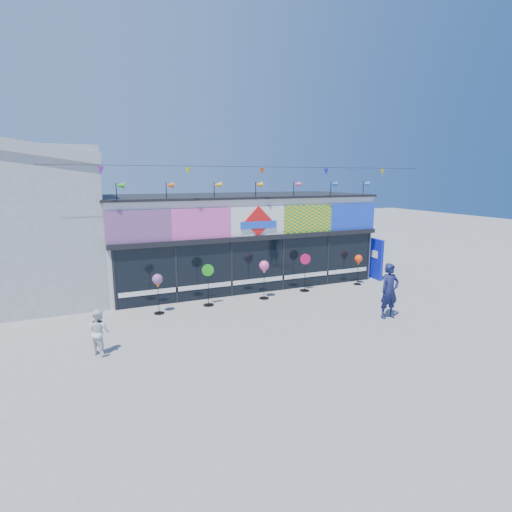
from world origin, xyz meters
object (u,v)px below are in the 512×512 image
blue_sign (376,259)px  spinner_1 (208,284)px  spinner_0 (158,282)px  child (99,332)px  spinner_3 (305,271)px  spinner_2 (264,268)px  adult_man (389,291)px  spinner_4 (358,261)px

blue_sign → spinner_1: 8.75m
spinner_0 → child: 3.52m
spinner_0 → spinner_3: size_ratio=0.90×
spinner_1 → child: size_ratio=1.25×
spinner_0 → spinner_1: bearing=5.8°
blue_sign → spinner_2: (-6.36, -0.85, 0.29)m
spinner_1 → spinner_3: (4.45, 0.28, 0.01)m
spinner_0 → spinner_3: 6.41m
blue_sign → spinner_3: 4.30m
spinner_3 → adult_man: adult_man is taller
spinner_1 → adult_man: bearing=-35.2°
spinner_2 → adult_man: 4.92m
spinner_4 → child: (-11.29, -3.22, -0.47)m
spinner_3 → child: (-8.49, -3.25, -0.22)m
adult_man → child: 9.54m
blue_sign → spinner_3: size_ratio=1.19×
spinner_0 → adult_man: size_ratio=0.76×
child → spinner_1: bearing=-91.0°
spinner_0 → spinner_3: (6.38, 0.48, -0.31)m
spinner_4 → adult_man: adult_man is taller
spinner_4 → adult_man: 4.48m
spinner_0 → spinner_4: bearing=2.8°
spinner_4 → spinner_0: bearing=-177.2°
spinner_1 → spinner_4: (7.24, 0.25, 0.26)m
spinner_2 → spinner_3: bearing=8.6°
spinner_2 → spinner_4: size_ratio=1.14×
spinner_3 → child: 9.10m
blue_sign → spinner_3: bearing=-168.8°
spinner_2 → spinner_4: 4.91m
spinner_0 → spinner_4: (9.18, 0.45, -0.07)m
spinner_0 → adult_man: bearing=-26.3°
blue_sign → spinner_2: 6.43m
spinner_0 → spinner_1: 1.97m
spinner_2 → adult_man: (3.10, -3.81, -0.29)m
spinner_3 → spinner_2: bearing=-171.4°
spinner_2 → child: (-6.40, -2.93, -0.62)m
spinner_3 → child: size_ratio=1.27×
spinner_0 → spinner_2: size_ratio=0.93×
spinner_1 → adult_man: (5.45, -3.85, 0.12)m
blue_sign → spinner_0: 10.70m
adult_man → spinner_2: bearing=131.7°
blue_sign → child: (-12.76, -3.78, -0.34)m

